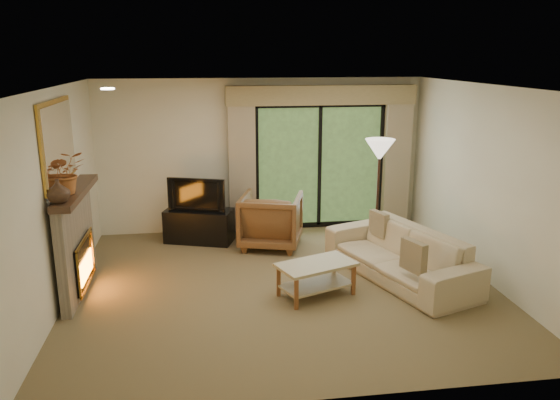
{
  "coord_description": "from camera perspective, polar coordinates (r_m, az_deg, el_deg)",
  "views": [
    {
      "loc": [
        -1.0,
        -6.64,
        2.98
      ],
      "look_at": [
        0.0,
        0.3,
        1.1
      ],
      "focal_mm": 35.0,
      "sensor_mm": 36.0,
      "label": 1
    }
  ],
  "objects": [
    {
      "name": "mirror",
      "position": [
        7.12,
        -22.15,
        5.6
      ],
      "size": [
        0.07,
        1.45,
        1.02
      ],
      "primitive_type": null,
      "color": "#BD8B30",
      "rests_on": "wall_left"
    },
    {
      "name": "floor",
      "position": [
        7.34,
        0.34,
        -8.93
      ],
      "size": [
        5.5,
        5.5,
        0.0
      ],
      "primitive_type": "plane",
      "color": "olive",
      "rests_on": "ground"
    },
    {
      "name": "sliding_door",
      "position": [
        9.49,
        4.13,
        3.55
      ],
      "size": [
        2.26,
        0.1,
        2.16
      ],
      "primitive_type": null,
      "color": "black",
      "rests_on": "floor"
    },
    {
      "name": "wall_right",
      "position": [
        7.81,
        20.75,
        1.6
      ],
      "size": [
        0.0,
        5.0,
        5.0
      ],
      "primitive_type": "plane",
      "rotation": [
        1.57,
        0.0,
        -1.57
      ],
      "color": "#F2E8C8",
      "rests_on": "ground"
    },
    {
      "name": "wall_front",
      "position": [
        4.57,
        5.06,
        -6.59
      ],
      "size": [
        5.0,
        0.0,
        5.0
      ],
      "primitive_type": "plane",
      "rotation": [
        -1.57,
        0.0,
        0.0
      ],
      "color": "#F2E8C8",
      "rests_on": "ground"
    },
    {
      "name": "pillow_near",
      "position": [
        6.94,
        13.78,
        -5.71
      ],
      "size": [
        0.23,
        0.4,
        0.39
      ],
      "primitive_type": "cube",
      "rotation": [
        0.0,
        0.0,
        0.34
      ],
      "color": "#4F3920",
      "rests_on": "sofa"
    },
    {
      "name": "ceiling",
      "position": [
        6.72,
        0.37,
        11.78
      ],
      "size": [
        5.5,
        5.5,
        0.0
      ],
      "primitive_type": "plane",
      "rotation": [
        3.14,
        0.0,
        0.0
      ],
      "color": "silver",
      "rests_on": "ground"
    },
    {
      "name": "tv",
      "position": [
        8.86,
        -8.56,
        0.67
      ],
      "size": [
        0.93,
        0.42,
        0.54
      ],
      "primitive_type": "imported",
      "rotation": [
        0.0,
        0.0,
        -0.32
      ],
      "color": "black",
      "rests_on": "media_console"
    },
    {
      "name": "wall_back",
      "position": [
        9.34,
        -1.94,
        4.65
      ],
      "size": [
        5.0,
        0.0,
        5.0
      ],
      "primitive_type": "plane",
      "rotation": [
        1.57,
        0.0,
        0.0
      ],
      "color": "#F2E8C8",
      "rests_on": "ground"
    },
    {
      "name": "coffee_table",
      "position": [
        7.0,
        3.8,
        -8.26
      ],
      "size": [
        1.09,
        0.85,
        0.43
      ],
      "primitive_type": null,
      "rotation": [
        0.0,
        0.0,
        0.37
      ],
      "color": "tan",
      "rests_on": "floor"
    },
    {
      "name": "vase",
      "position": [
        6.55,
        -22.19,
        0.88
      ],
      "size": [
        0.26,
        0.26,
        0.27
      ],
      "primitive_type": "imported",
      "rotation": [
        0.0,
        0.0,
        0.02
      ],
      "color": "#3F2A1D",
      "rests_on": "fireplace"
    },
    {
      "name": "pillow_far",
      "position": [
        8.14,
        10.29,
        -2.47
      ],
      "size": [
        0.21,
        0.37,
        0.36
      ],
      "primitive_type": "cube",
      "rotation": [
        0.0,
        0.0,
        0.34
      ],
      "color": "#4F3920",
      "rests_on": "sofa"
    },
    {
      "name": "curtain_right",
      "position": [
        9.75,
        12.08,
        4.16
      ],
      "size": [
        0.45,
        0.18,
        2.35
      ],
      "primitive_type": "cube",
      "color": "tan",
      "rests_on": "floor"
    },
    {
      "name": "floor_lamp",
      "position": [
        8.71,
        10.17,
        0.68
      ],
      "size": [
        0.55,
        0.55,
        1.72
      ],
      "primitive_type": null,
      "rotation": [
        0.0,
        0.0,
        0.23
      ],
      "color": "beige",
      "rests_on": "floor"
    },
    {
      "name": "wall_left",
      "position": [
        7.06,
        -22.28,
        0.12
      ],
      "size": [
        0.0,
        5.0,
        5.0
      ],
      "primitive_type": "plane",
      "rotation": [
        1.57,
        0.0,
        1.57
      ],
      "color": "#F2E8C8",
      "rests_on": "ground"
    },
    {
      "name": "curtain_left",
      "position": [
        9.17,
        -4.0,
        3.79
      ],
      "size": [
        0.45,
        0.18,
        2.35
      ],
      "primitive_type": "cube",
      "color": "tan",
      "rests_on": "floor"
    },
    {
      "name": "armchair",
      "position": [
        8.65,
        -0.94,
        -2.13
      ],
      "size": [
        1.15,
        1.17,
        0.86
      ],
      "primitive_type": "imported",
      "rotation": [
        0.0,
        0.0,
        2.85
      ],
      "color": "brown",
      "rests_on": "floor"
    },
    {
      "name": "branches",
      "position": [
        6.92,
        -21.51,
        2.69
      ],
      "size": [
        0.57,
        0.53,
        0.52
      ],
      "primitive_type": "imported",
      "rotation": [
        0.0,
        0.0,
        0.31
      ],
      "color": "#AA5F2C",
      "rests_on": "fireplace"
    },
    {
      "name": "media_console",
      "position": [
        9.0,
        -8.43,
        -2.67
      ],
      "size": [
        1.18,
        0.8,
        0.54
      ],
      "primitive_type": "cube",
      "rotation": [
        0.0,
        0.0,
        -0.32
      ],
      "color": "black",
      "rests_on": "floor"
    },
    {
      "name": "sofa",
      "position": [
        7.64,
        12.36,
        -5.55
      ],
      "size": [
        1.64,
        2.51,
        0.68
      ],
      "primitive_type": "imported",
      "rotation": [
        0.0,
        0.0,
        -1.23
      ],
      "color": "tan",
      "rests_on": "floor"
    },
    {
      "name": "cornice",
      "position": [
        9.24,
        4.39,
        10.88
      ],
      "size": [
        3.2,
        0.24,
        0.32
      ],
      "primitive_type": "cube",
      "color": "#9E885A",
      "rests_on": "wall_back"
    },
    {
      "name": "fireplace",
      "position": [
        7.39,
        -20.55,
        -4.06
      ],
      "size": [
        0.24,
        1.7,
        1.37
      ],
      "primitive_type": null,
      "color": "gray",
      "rests_on": "floor"
    }
  ]
}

